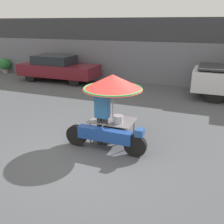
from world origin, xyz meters
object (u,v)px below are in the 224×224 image
at_px(parked_car, 58,68).
at_px(potted_plant, 5,65).
at_px(vendor_person, 102,114).
at_px(vendor_motorcycle_cart, 112,93).

xyz_separation_m(parked_car, potted_plant, (-4.77, 0.88, -0.23)).
distance_m(parked_car, potted_plant, 4.86).
xyz_separation_m(vendor_person, potted_plant, (-10.39, 7.34, -0.38)).
bearing_deg(vendor_person, vendor_motorcycle_cart, 45.87).
bearing_deg(potted_plant, parked_car, -10.50).
relative_size(vendor_person, parked_car, 0.35).
bearing_deg(vendor_person, potted_plant, 144.75).
distance_m(vendor_person, parked_car, 8.56).
distance_m(vendor_motorcycle_cart, vendor_person, 0.60).
height_order(vendor_person, potted_plant, vendor_person).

